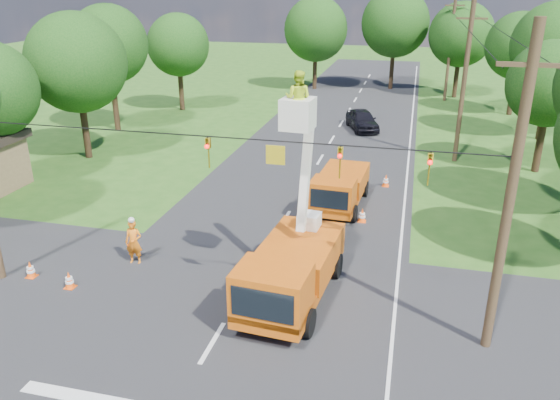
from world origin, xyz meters
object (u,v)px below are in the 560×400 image
(pole_right_near, at_px, (510,197))
(tree_right_c, at_px, (551,84))
(tree_left_d, at_px, (76,63))
(traffic_cone_7, at_px, (386,181))
(pole_right_mid, at_px, (464,81))
(tree_far_c, at_px, (461,35))
(bucket_truck, at_px, (292,258))
(traffic_cone_5, at_px, (30,270))
(traffic_cone_3, at_px, (362,215))
(tree_left_f, at_px, (178,45))
(pole_right_far, at_px, (450,47))
(distant_car, at_px, (362,120))
(tree_far_b, at_px, (395,23))
(traffic_cone_2, at_px, (307,229))
(tree_left_e, at_px, (109,44))
(ground_worker, at_px, (134,242))
(tree_right_e, at_px, (520,46))
(traffic_cone_4, at_px, (69,280))
(tree_right_d, at_px, (555,46))
(second_truck, at_px, (340,188))
(tree_far_a, at_px, (316,29))

(pole_right_near, relative_size, tree_right_c, 1.28)
(tree_left_d, distance_m, tree_right_c, 28.49)
(traffic_cone_7, bearing_deg, pole_right_mid, 55.96)
(pole_right_mid, distance_m, tree_far_c, 22.04)
(bucket_truck, bearing_deg, traffic_cone_5, -170.76)
(traffic_cone_3, xyz_separation_m, tree_left_f, (-18.47, 21.25, 5.33))
(traffic_cone_7, xyz_separation_m, pole_right_far, (4.04, 25.98, 4.75))
(distant_car, xyz_separation_m, tree_far_b, (1.19, 18.38, 6.02))
(traffic_cone_2, relative_size, tree_right_c, 0.09)
(traffic_cone_7, distance_m, tree_left_f, 25.59)
(tree_left_e, bearing_deg, ground_worker, -58.95)
(ground_worker, height_order, tree_far_c, tree_far_c)
(tree_left_f, height_order, tree_right_e, tree_right_e)
(tree_far_b, bearing_deg, tree_left_e, -130.72)
(distant_car, relative_size, traffic_cone_4, 6.51)
(pole_right_near, height_order, tree_right_d, pole_right_near)
(traffic_cone_4, bearing_deg, traffic_cone_3, 41.10)
(traffic_cone_2, height_order, traffic_cone_4, same)
(pole_right_far, height_order, tree_left_e, pole_right_far)
(tree_left_d, distance_m, tree_right_d, 32.13)
(bucket_truck, xyz_separation_m, traffic_cone_4, (-8.34, -1.18, -1.37))
(traffic_cone_4, xyz_separation_m, tree_left_d, (-8.57, 15.07, 5.77))
(traffic_cone_7, bearing_deg, tree_left_e, 159.43)
(tree_left_d, xyz_separation_m, tree_right_d, (29.80, 12.00, 0.55))
(traffic_cone_5, distance_m, tree_left_e, 24.08)
(tree_right_c, xyz_separation_m, tree_far_b, (-10.20, 26.00, 1.50))
(tree_right_c, bearing_deg, tree_left_d, -171.93)
(traffic_cone_7, relative_size, tree_left_f, 0.08)
(ground_worker, height_order, tree_right_e, tree_right_e)
(bucket_truck, distance_m, traffic_cone_2, 5.64)
(second_truck, xyz_separation_m, tree_right_c, (10.86, 8.74, 4.21))
(ground_worker, distance_m, tree_right_c, 25.02)
(traffic_cone_3, distance_m, tree_right_c, 14.85)
(ground_worker, distance_m, tree_far_b, 43.77)
(pole_right_mid, bearing_deg, tree_far_c, 87.40)
(tree_far_c, bearing_deg, distant_car, -116.57)
(traffic_cone_4, distance_m, traffic_cone_7, 17.81)
(traffic_cone_3, xyz_separation_m, traffic_cone_4, (-10.10, -8.82, 0.00))
(traffic_cone_5, height_order, tree_far_c, tree_far_c)
(traffic_cone_7, distance_m, tree_far_c, 29.00)
(tree_left_e, bearing_deg, traffic_cone_7, -20.57)
(second_truck, xyz_separation_m, tree_far_c, (7.16, 31.74, 4.97))
(bucket_truck, bearing_deg, tree_far_c, 84.14)
(second_truck, xyz_separation_m, traffic_cone_4, (-8.78, -10.33, -0.74))
(distant_car, relative_size, tree_right_c, 0.59)
(tree_left_f, bearing_deg, ground_worker, -70.43)
(traffic_cone_5, xyz_separation_m, tree_far_a, (3.38, 42.71, 5.83))
(traffic_cone_5, relative_size, traffic_cone_7, 1.00)
(traffic_cone_7, relative_size, tree_far_b, 0.07)
(ground_worker, bearing_deg, tree_right_d, 45.69)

